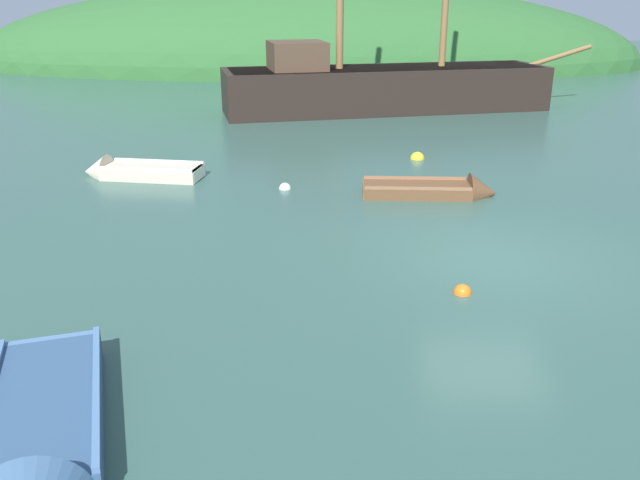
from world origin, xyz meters
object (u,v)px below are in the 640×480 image
object	(u,v)px
sailing_ship	(382,94)
buoy_white	(285,189)
buoy_yellow	(417,159)
rowboat_portside	(41,451)
rowboat_near_dock	(439,192)
rowboat_center	(135,173)
buoy_orange	(462,293)

from	to	relation	value
sailing_ship	buoy_white	size ratio (longest dim) A/B	51.62
buoy_yellow	buoy_white	distance (m)	5.07
rowboat_portside	rowboat_near_dock	xyz separation A→B (m)	(5.70, 10.16, -0.04)
rowboat_center	buoy_white	xyz separation A→B (m)	(4.22, -1.01, -0.11)
sailing_ship	rowboat_near_dock	xyz separation A→B (m)	(0.70, -12.52, -0.62)
buoy_orange	buoy_yellow	world-z (taller)	buoy_yellow
rowboat_portside	rowboat_near_dock	world-z (taller)	rowboat_portside
sailing_ship	buoy_yellow	xyz separation A→B (m)	(0.59, -8.66, -0.71)
rowboat_near_dock	rowboat_portside	bearing A→B (deg)	-118.55
rowboat_near_dock	buoy_orange	bearing A→B (deg)	-93.06
rowboat_portside	buoy_white	xyz separation A→B (m)	(1.81, 10.65, -0.13)
rowboat_center	buoy_yellow	bearing A→B (deg)	-156.32
rowboat_near_dock	rowboat_center	bearing A→B (deg)	170.33
buoy_orange	buoy_white	bearing A→B (deg)	119.51
rowboat_center	buoy_yellow	size ratio (longest dim) A/B	7.94
buoy_orange	buoy_white	distance (m)	7.13
rowboat_portside	rowboat_center	distance (m)	11.90
rowboat_near_dock	buoy_orange	xyz separation A→B (m)	(-0.38, -5.73, -0.09)
rowboat_portside	rowboat_near_dock	size ratio (longest dim) A/B	1.22
rowboat_portside	rowboat_near_dock	distance (m)	11.65
rowboat_portside	rowboat_near_dock	bearing A→B (deg)	131.54
rowboat_portside	rowboat_center	bearing A→B (deg)	172.51
sailing_ship	buoy_yellow	distance (m)	8.71
sailing_ship	rowboat_near_dock	distance (m)	12.56
rowboat_center	buoy_orange	xyz separation A→B (m)	(7.73, -7.21, -0.11)
buoy_orange	buoy_white	size ratio (longest dim) A/B	0.99
rowboat_portside	buoy_white	size ratio (longest dim) A/B	12.94
buoy_yellow	buoy_white	world-z (taller)	buoy_yellow
buoy_white	rowboat_center	bearing A→B (deg)	166.58
rowboat_portside	buoy_orange	xyz separation A→B (m)	(5.32, 4.44, -0.13)
sailing_ship	rowboat_center	xyz separation A→B (m)	(-7.40, -11.03, -0.60)
rowboat_portside	buoy_white	bearing A→B (deg)	151.19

